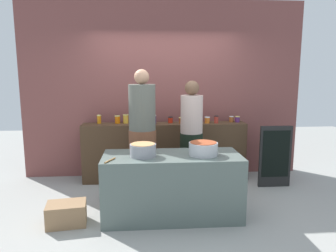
{
  "coord_description": "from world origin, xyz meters",
  "views": [
    {
      "loc": [
        -0.34,
        -4.08,
        1.81
      ],
      "look_at": [
        0.0,
        0.35,
        1.05
      ],
      "focal_mm": 34.02,
      "sensor_mm": 36.0,
      "label": 1
    }
  ],
  "objects": [
    {
      "name": "preserve_jar_9",
      "position": [
        0.48,
        1.07,
        1.02
      ],
      "size": [
        0.07,
        0.07,
        0.11
      ],
      "color": "#32443D",
      "rests_on": "display_shelf"
    },
    {
      "name": "preserve_jar_3",
      "position": [
        -0.52,
        1.13,
        1.04
      ],
      "size": [
        0.07,
        0.07,
        0.14
      ],
      "color": "gold",
      "rests_on": "display_shelf"
    },
    {
      "name": "chalkboard_sign",
      "position": [
        1.71,
        0.63,
        0.5
      ],
      "size": [
        0.51,
        0.05,
        0.98
      ],
      "color": "black",
      "rests_on": "ground"
    },
    {
      "name": "preserve_jar_8",
      "position": [
        0.39,
        1.03,
        1.02
      ],
      "size": [
        0.07,
        0.07,
        0.1
      ],
      "color": "#502C57",
      "rests_on": "display_shelf"
    },
    {
      "name": "display_shelf",
      "position": [
        0.0,
        1.1,
        0.48
      ],
      "size": [
        2.7,
        0.36,
        0.97
      ],
      "primitive_type": "cube",
      "color": "#432F1E",
      "rests_on": "ground"
    },
    {
      "name": "preserve_jar_13",
      "position": [
        1.24,
        1.14,
        1.02
      ],
      "size": [
        0.08,
        0.08,
        0.1
      ],
      "color": "#51245E",
      "rests_on": "display_shelf"
    },
    {
      "name": "preserve_jar_7",
      "position": [
        0.28,
        1.09,
        1.02
      ],
      "size": [
        0.09,
        0.09,
        0.1
      ],
      "color": "#8F3D18",
      "rests_on": "display_shelf"
    },
    {
      "name": "preserve_jar_6",
      "position": [
        0.1,
        1.14,
        1.02
      ],
      "size": [
        0.08,
        0.08,
        0.11
      ],
      "color": "red",
      "rests_on": "display_shelf"
    },
    {
      "name": "prep_table",
      "position": [
        0.0,
        -0.3,
        0.4
      ],
      "size": [
        1.7,
        0.7,
        0.8
      ],
      "primitive_type": "cube",
      "color": "#505E59",
      "rests_on": "ground"
    },
    {
      "name": "bread_crate",
      "position": [
        -1.28,
        -0.43,
        0.13
      ],
      "size": [
        0.5,
        0.38,
        0.27
      ],
      "primitive_type": "cube",
      "rotation": [
        0.0,
        0.0,
        0.14
      ],
      "color": "#906D4B",
      "rests_on": "ground"
    },
    {
      "name": "preserve_jar_11",
      "position": [
        0.86,
        1.06,
        1.03
      ],
      "size": [
        0.07,
        0.07,
        0.13
      ],
      "color": "#A73125",
      "rests_on": "display_shelf"
    },
    {
      "name": "cooking_pot_left",
      "position": [
        -0.36,
        -0.34,
        0.88
      ],
      "size": [
        0.32,
        0.32,
        0.16
      ],
      "color": "gray",
      "rests_on": "prep_table"
    },
    {
      "name": "preserve_jar_2",
      "position": [
        -0.64,
        1.16,
        1.04
      ],
      "size": [
        0.09,
        0.09,
        0.15
      ],
      "color": "gold",
      "rests_on": "display_shelf"
    },
    {
      "name": "ground",
      "position": [
        0.0,
        0.0,
        0.0
      ],
      "size": [
        12.0,
        12.0,
        0.0
      ],
      "primitive_type": "plane",
      "color": "gray"
    },
    {
      "name": "preserve_jar_4",
      "position": [
        -0.39,
        1.14,
        1.03
      ],
      "size": [
        0.07,
        0.07,
        0.12
      ],
      "color": "#431F47",
      "rests_on": "display_shelf"
    },
    {
      "name": "cooking_pot_center",
      "position": [
        0.38,
        -0.34,
        0.88
      ],
      "size": [
        0.35,
        0.35,
        0.16
      ],
      "color": "#B7B7BC",
      "rests_on": "prep_table"
    },
    {
      "name": "cook_in_cap",
      "position": [
        0.36,
        0.53,
        0.77
      ],
      "size": [
        0.34,
        0.34,
        1.68
      ],
      "color": "black",
      "rests_on": "ground"
    },
    {
      "name": "preserve_jar_12",
      "position": [
        1.14,
        1.16,
        1.02
      ],
      "size": [
        0.08,
        0.08,
        0.1
      ],
      "color": "brown",
      "rests_on": "display_shelf"
    },
    {
      "name": "storefront_wall",
      "position": [
        0.0,
        1.45,
        1.5
      ],
      "size": [
        4.8,
        0.12,
        3.0
      ],
      "primitive_type": "cube",
      "color": "brown",
      "rests_on": "ground"
    },
    {
      "name": "preserve_jar_1",
      "position": [
        -0.78,
        1.17,
        1.03
      ],
      "size": [
        0.09,
        0.09,
        0.13
      ],
      "color": "orange",
      "rests_on": "display_shelf"
    },
    {
      "name": "preserve_jar_0",
      "position": [
        -1.08,
        1.17,
        1.04
      ],
      "size": [
        0.07,
        0.07,
        0.14
      ],
      "color": "orange",
      "rests_on": "display_shelf"
    },
    {
      "name": "cook_with_tongs",
      "position": [
        -0.36,
        0.25,
        0.84
      ],
      "size": [
        0.38,
        0.38,
        1.84
      ],
      "color": "brown",
      "rests_on": "ground"
    },
    {
      "name": "preserve_jar_5",
      "position": [
        -0.18,
        1.06,
        1.04
      ],
      "size": [
        0.09,
        0.09,
        0.15
      ],
      "color": "#442660",
      "rests_on": "display_shelf"
    },
    {
      "name": "preserve_jar_10",
      "position": [
        0.71,
        1.07,
        1.02
      ],
      "size": [
        0.09,
        0.09,
        0.11
      ],
      "color": "orange",
      "rests_on": "display_shelf"
    },
    {
      "name": "wooden_spoon",
      "position": [
        -0.73,
        -0.52,
        0.81
      ],
      "size": [
        0.11,
        0.21,
        0.02
      ],
      "primitive_type": "cylinder",
      "rotation": [
        1.57,
        0.0,
        2.69
      ],
      "color": "#9E703D",
      "rests_on": "prep_table"
    }
  ]
}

